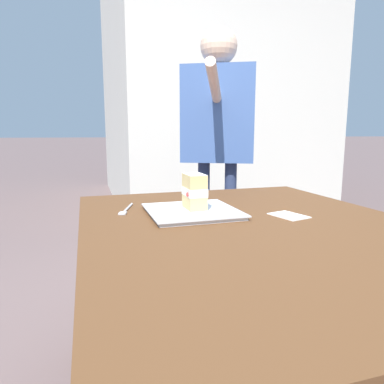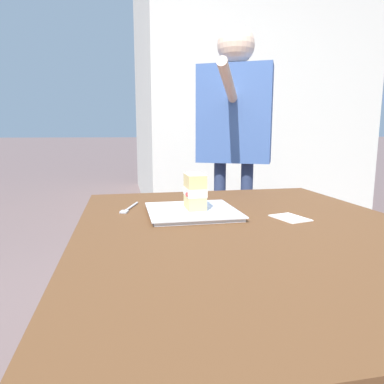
# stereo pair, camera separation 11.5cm
# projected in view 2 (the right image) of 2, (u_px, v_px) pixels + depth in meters

# --- Properties ---
(patio_table) EXTENTS (1.26, 1.00, 0.68)m
(patio_table) POSITION_uv_depth(u_px,v_px,m) (250.00, 255.00, 1.03)
(patio_table) COLOR brown
(patio_table) RESTS_ON ground
(dessert_plate) EXTENTS (0.29, 0.29, 0.02)m
(dessert_plate) POSITION_uv_depth(u_px,v_px,m) (192.00, 212.00, 1.17)
(dessert_plate) COLOR white
(dessert_plate) RESTS_ON patio_table
(cake_slice) EXTENTS (0.10, 0.07, 0.12)m
(cake_slice) POSITION_uv_depth(u_px,v_px,m) (195.00, 191.00, 1.17)
(cake_slice) COLOR #E0C17A
(cake_slice) RESTS_ON dessert_plate
(dessert_fork) EXTENTS (0.17, 0.07, 0.01)m
(dessert_fork) POSITION_uv_depth(u_px,v_px,m) (129.00, 208.00, 1.24)
(dessert_fork) COLOR silver
(dessert_fork) RESTS_ON patio_table
(paper_napkin) EXTENTS (0.13, 0.11, 0.00)m
(paper_napkin) POSITION_uv_depth(u_px,v_px,m) (290.00, 218.00, 1.11)
(paper_napkin) COLOR white
(paper_napkin) RESTS_ON patio_table
(diner_person) EXTENTS (0.59, 0.46, 1.54)m
(diner_person) POSITION_uv_depth(u_px,v_px,m) (234.00, 119.00, 2.02)
(diner_person) COLOR navy
(diner_person) RESTS_ON ground
(patio_building) EXTENTS (3.39, 2.34, 3.25)m
(patio_building) POSITION_uv_depth(u_px,v_px,m) (224.00, 84.00, 4.90)
(patio_building) COLOR silver
(patio_building) RESTS_ON ground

